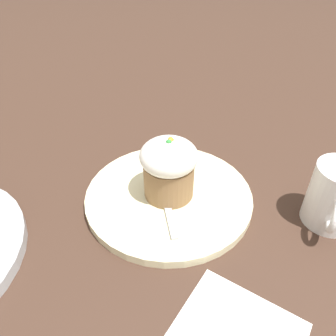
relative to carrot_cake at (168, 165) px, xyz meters
The scene contains 5 objects.
ground_plane 0.06m from the carrot_cake, 37.15° to the left, with size 4.00×4.00×0.00m, color #3D281E.
dessert_plate 0.06m from the carrot_cake, 37.15° to the left, with size 0.25×0.25×0.01m.
carrot_cake is the anchor object (origin of this frame).
spoon 0.05m from the carrot_cake, 18.87° to the left, with size 0.10×0.08×0.01m.
coffee_cup 0.23m from the carrot_cake, 102.85° to the left, with size 0.10×0.07×0.09m.
Camera 1 is at (0.34, 0.16, 0.35)m, focal length 35.00 mm.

